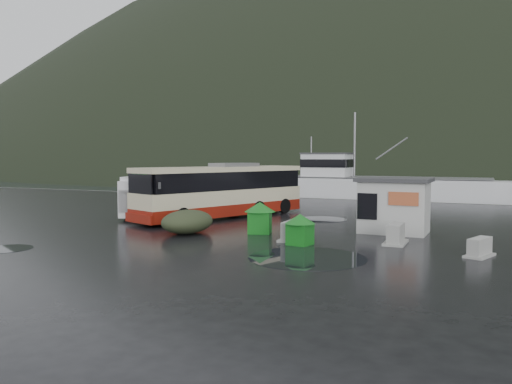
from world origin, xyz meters
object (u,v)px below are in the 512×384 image
at_px(jersey_barrier_a, 293,240).
at_px(jersey_barrier_b, 479,257).
at_px(ticket_kiosk, 394,233).
at_px(fishing_trawler, 381,195).
at_px(white_van, 152,216).
at_px(jersey_barrier_c, 396,244).
at_px(coach_bus, 223,217).
at_px(waste_bin_left, 300,245).
at_px(waste_bin_right, 260,233).
at_px(dome_tent, 187,233).

xyz_separation_m(jersey_barrier_a, jersey_barrier_b, (7.55, -0.65, 0.00)).
bearing_deg(ticket_kiosk, fishing_trawler, 103.07).
distance_m(white_van, fishing_trawler, 25.67).
distance_m(ticket_kiosk, jersey_barrier_c, 3.26).
distance_m(coach_bus, fishing_trawler, 23.18).
relative_size(ticket_kiosk, fishing_trawler, 0.15).
distance_m(waste_bin_left, jersey_barrier_b, 6.89).
xyz_separation_m(white_van, waste_bin_left, (11.81, -5.99, 0.00)).
distance_m(ticket_kiosk, jersey_barrier_b, 6.11).
height_order(coach_bus, waste_bin_right, coach_bus).
relative_size(ticket_kiosk, jersey_barrier_c, 2.00).
bearing_deg(dome_tent, jersey_barrier_c, 6.63).
bearing_deg(fishing_trawler, jersey_barrier_a, -87.12).
xyz_separation_m(white_van, jersey_barrier_b, (18.70, -5.69, 0.00)).
relative_size(waste_bin_left, ticket_kiosk, 0.38).
xyz_separation_m(waste_bin_right, jersey_barrier_c, (6.47, -0.41, 0.00)).
bearing_deg(fishing_trawler, coach_bus, -103.40).
relative_size(white_van, ticket_kiosk, 1.79).
distance_m(coach_bus, dome_tent, 6.54).
relative_size(jersey_barrier_c, fishing_trawler, 0.07).
relative_size(coach_bus, jersey_barrier_b, 8.37).
bearing_deg(jersey_barrier_b, white_van, 163.07).
height_order(waste_bin_left, fishing_trawler, fishing_trawler).
height_order(ticket_kiosk, jersey_barrier_a, ticket_kiosk).
bearing_deg(white_van, jersey_barrier_a, -42.16).
height_order(dome_tent, ticket_kiosk, ticket_kiosk).
xyz_separation_m(waste_bin_right, jersey_barrier_a, (2.16, -1.32, 0.00)).
bearing_deg(dome_tent, waste_bin_right, 25.96).
height_order(waste_bin_left, ticket_kiosk, ticket_kiosk).
relative_size(coach_bus, jersey_barrier_c, 6.88).
bearing_deg(jersey_barrier_b, coach_bus, 154.48).
bearing_deg(fishing_trawler, jersey_barrier_c, -78.28).
bearing_deg(coach_bus, jersey_barrier_c, -4.30).
distance_m(white_van, jersey_barrier_a, 12.23).
height_order(ticket_kiosk, jersey_barrier_c, ticket_kiosk).
bearing_deg(white_van, coach_bus, -3.37).
height_order(waste_bin_left, dome_tent, waste_bin_left).
xyz_separation_m(white_van, dome_tent, (5.84, -5.25, 0.00)).
bearing_deg(coach_bus, dome_tent, -56.10).
height_order(dome_tent, fishing_trawler, fishing_trawler).
xyz_separation_m(coach_bus, white_van, (-4.40, -1.13, 0.00)).
bearing_deg(waste_bin_left, coach_bus, 136.14).
xyz_separation_m(waste_bin_left, waste_bin_right, (-2.82, 2.27, 0.00)).
xyz_separation_m(dome_tent, fishing_trawler, (4.19, 28.87, 0.00)).
xyz_separation_m(dome_tent, jersey_barrier_c, (9.61, 1.12, 0.00)).
relative_size(white_van, jersey_barrier_a, 3.56).
bearing_deg(waste_bin_right, waste_bin_left, -38.79).
bearing_deg(jersey_barrier_c, white_van, 165.04).
distance_m(jersey_barrier_a, fishing_trawler, 28.69).
bearing_deg(ticket_kiosk, coach_bus, 170.81).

